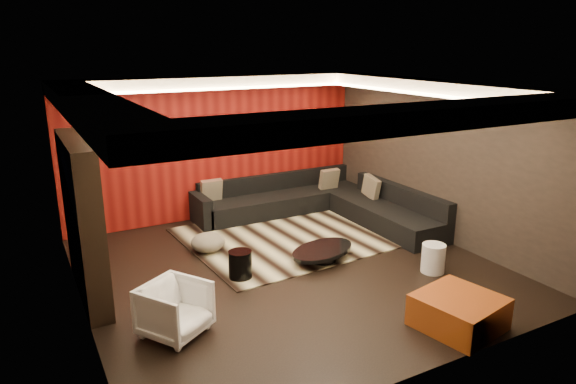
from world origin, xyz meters
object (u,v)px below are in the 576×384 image
drum_stool (240,264)px  armchair (175,310)px  white_side_table (433,258)px  orange_ottoman (459,312)px  coffee_table (322,254)px  sectional_sofa (321,205)px

drum_stool → armchair: (-1.29, -1.04, 0.10)m
white_side_table → orange_ottoman: 1.60m
orange_ottoman → armchair: armchair is taller
coffee_table → sectional_sofa: (1.13, 1.88, 0.14)m
coffee_table → armchair: size_ratio=1.67×
armchair → orange_ottoman: bearing=-58.3°
orange_ottoman → sectional_sofa: bearing=80.6°
coffee_table → white_side_table: bearing=-41.9°
orange_ottoman → white_side_table: bearing=57.2°
coffee_table → armchair: armchair is taller
white_side_table → orange_ottoman: white_side_table is taller
sectional_sofa → armchair: bearing=-143.3°
coffee_table → armchair: bearing=-159.9°
drum_stool → sectional_sofa: bearing=35.6°
coffee_table → sectional_sofa: 2.20m
white_side_table → armchair: armchair is taller
coffee_table → sectional_sofa: bearing=58.8°
drum_stool → sectional_sofa: 3.13m
white_side_table → orange_ottoman: (-0.87, -1.35, -0.02)m
white_side_table → coffee_table: bearing=138.1°
coffee_table → drum_stool: bearing=177.8°
sectional_sofa → orange_ottoman: bearing=-99.4°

